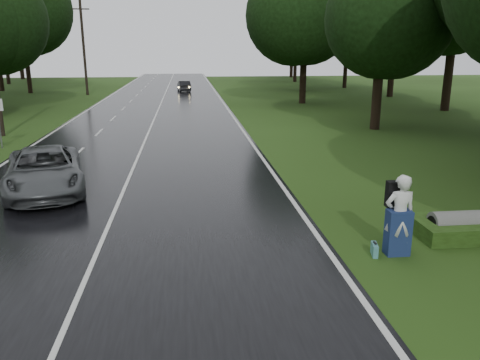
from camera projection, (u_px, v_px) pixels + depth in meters
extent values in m
plane|color=#294815|center=(83.00, 287.00, 10.36)|extent=(160.00, 160.00, 0.00)
cube|color=black|center=(149.00, 132.00, 29.51)|extent=(12.00, 140.00, 0.04)
cube|color=silver|center=(149.00, 131.00, 29.51)|extent=(0.12, 140.00, 0.01)
imported|color=#4F5254|center=(44.00, 171.00, 16.94)|extent=(3.84, 5.98, 1.54)
imported|color=black|center=(184.00, 86.00, 56.86)|extent=(1.70, 3.85, 1.23)
imported|color=silver|center=(399.00, 215.00, 11.74)|extent=(0.76, 0.50, 2.07)
cube|color=navy|center=(398.00, 232.00, 11.86)|extent=(0.58, 0.39, 1.16)
cube|color=black|center=(396.00, 194.00, 11.91)|extent=(0.47, 0.25, 0.66)
cube|color=teal|center=(374.00, 250.00, 11.90)|extent=(0.21, 0.45, 0.31)
cylinder|color=slate|center=(455.00, 236.00, 13.17)|extent=(1.42, 0.71, 0.71)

